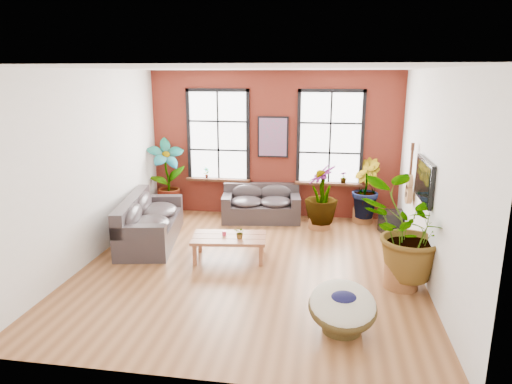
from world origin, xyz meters
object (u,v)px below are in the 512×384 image
sofa_back (261,204)px  sofa_left (148,222)px  papasan_chair (343,307)px  coffee_table (229,239)px

sofa_back → sofa_left: size_ratio=0.77×
sofa_back → sofa_left: (-2.11, -1.85, 0.05)m
sofa_left → papasan_chair: 4.85m
sofa_back → papasan_chair: (1.81, -4.71, -0.02)m
sofa_left → coffee_table: sofa_left is taller
coffee_table → papasan_chair: 3.04m
sofa_back → sofa_left: sofa_left is taller
sofa_back → papasan_chair: size_ratio=1.87×
sofa_back → sofa_left: 2.80m
sofa_back → coffee_table: size_ratio=1.33×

